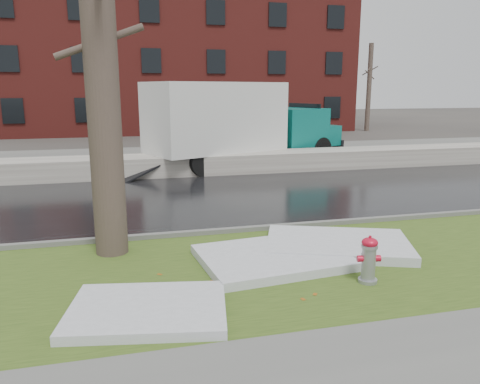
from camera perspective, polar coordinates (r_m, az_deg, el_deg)
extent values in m
plane|color=#47423D|center=(9.62, 0.97, -6.84)|extent=(120.00, 120.00, 0.00)
cube|color=#304918|center=(8.49, 3.21, -9.41)|extent=(60.00, 4.50, 0.04)
cube|color=black|center=(13.83, -3.91, -0.77)|extent=(60.00, 7.00, 0.03)
cube|color=slate|center=(22.11, -7.89, 4.14)|extent=(60.00, 9.00, 0.03)
cube|color=slate|center=(10.51, -0.46, -4.73)|extent=(60.00, 0.15, 0.14)
cube|color=beige|center=(17.84, -6.36, 3.36)|extent=(60.00, 1.60, 0.75)
cube|color=maroon|center=(39.04, -8.02, 15.04)|extent=(26.00, 12.00, 10.00)
cylinder|color=brown|center=(34.94, -20.60, 11.83)|extent=(0.36, 0.36, 6.50)
cylinder|color=brown|center=(34.96, -20.72, 13.38)|extent=(0.84, 1.62, 0.73)
cylinder|color=brown|center=(35.00, -20.84, 14.85)|extent=(1.08, 1.26, 0.66)
cylinder|color=brown|center=(34.95, -20.65, 12.40)|extent=(1.40, 0.61, 0.63)
cylinder|color=brown|center=(37.56, 15.45, 12.16)|extent=(0.36, 0.36, 6.50)
cylinder|color=brown|center=(37.57, 15.54, 13.60)|extent=(0.84, 1.62, 0.73)
cylinder|color=brown|center=(37.61, 15.62, 14.97)|extent=(1.08, 1.26, 0.66)
cylinder|color=brown|center=(37.56, 15.48, 12.69)|extent=(1.40, 0.61, 0.63)
cylinder|color=gray|center=(8.06, 15.41, -8.28)|extent=(0.27, 0.27, 0.69)
ellipsoid|color=red|center=(7.95, 15.55, -5.95)|extent=(0.31, 0.31, 0.16)
cylinder|color=red|center=(7.92, 15.59, -5.34)|extent=(0.06, 0.06, 0.05)
cylinder|color=red|center=(7.99, 14.45, -7.87)|extent=(0.12, 0.13, 0.11)
cylinder|color=red|center=(8.08, 16.40, -7.76)|extent=(0.12, 0.13, 0.11)
cylinder|color=gray|center=(8.17, 15.12, -7.48)|extent=(0.15, 0.12, 0.14)
cylinder|color=brown|center=(9.10, -16.71, 16.46)|extent=(0.78, 0.78, 7.70)
cylinder|color=brown|center=(9.19, -17.03, 21.25)|extent=(0.35, 1.91, 0.80)
cylinder|color=brown|center=(9.11, -16.75, 17.15)|extent=(1.60, 0.18, 0.69)
cube|color=black|center=(19.53, 0.25, 5.03)|extent=(7.73, 3.94, 0.22)
cube|color=silver|center=(18.66, -2.96, 9.10)|extent=(5.90, 4.33, 2.68)
cube|color=#0B6B63|center=(21.25, 6.43, 7.84)|extent=(3.02, 3.07, 1.69)
cube|color=#0B6B63|center=(22.29, 9.15, 6.95)|extent=(1.93, 2.47, 0.89)
cube|color=black|center=(21.69, 7.84, 9.48)|extent=(0.83, 1.87, 0.89)
cube|color=black|center=(17.27, -11.99, 2.69)|extent=(2.03, 1.75, 0.67)
cylinder|color=black|center=(21.13, 9.79, 5.14)|extent=(1.12, 0.69, 1.09)
cylinder|color=black|center=(22.61, 5.96, 5.73)|extent=(1.12, 0.69, 1.09)
cylinder|color=black|center=(18.13, -0.29, 4.13)|extent=(1.12, 0.69, 1.09)
cylinder|color=black|center=(19.84, -3.87, 4.83)|extent=(1.12, 0.69, 1.09)
cylinder|color=black|center=(17.25, -4.56, 3.66)|extent=(1.12, 0.69, 1.09)
cylinder|color=black|center=(19.03, -7.90, 4.41)|extent=(1.12, 0.69, 1.09)
imported|color=black|center=(18.23, -8.19, 7.25)|extent=(0.68, 0.55, 1.61)
cube|color=silver|center=(8.77, 3.97, -7.96)|extent=(2.80, 2.27, 0.16)
cube|color=silver|center=(6.97, -11.17, -13.90)|extent=(2.45, 1.97, 0.14)
cube|color=silver|center=(9.64, 11.79, -6.24)|extent=(3.26, 2.68, 0.18)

